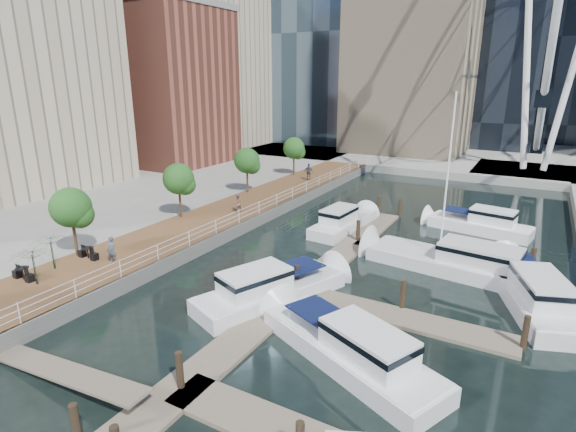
% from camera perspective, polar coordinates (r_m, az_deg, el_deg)
% --- Properties ---
extents(ground, '(520.00, 520.00, 0.00)m').
position_cam_1_polar(ground, '(23.07, -15.65, -15.60)').
color(ground, black).
rests_on(ground, ground).
extents(boardwalk, '(6.00, 60.00, 1.00)m').
position_cam_1_polar(boardwalk, '(38.53, -9.71, -0.94)').
color(boardwalk, brown).
rests_on(boardwalk, ground).
extents(seawall, '(0.25, 60.00, 1.00)m').
position_cam_1_polar(seawall, '(36.79, -6.06, -1.65)').
color(seawall, '#595954').
rests_on(seawall, ground).
extents(land_inland, '(48.00, 90.00, 1.00)m').
position_cam_1_polar(land_inland, '(58.95, -30.69, 3.13)').
color(land_inland, gray).
rests_on(land_inland, ground).
extents(land_far, '(200.00, 114.00, 1.00)m').
position_cam_1_polar(land_far, '(116.81, 22.45, 9.95)').
color(land_far, gray).
rests_on(land_far, ground).
extents(pier, '(14.00, 12.00, 1.00)m').
position_cam_1_polar(pier, '(66.37, 28.61, 4.74)').
color(pier, gray).
rests_on(pier, ground).
extents(railing, '(0.10, 60.00, 1.05)m').
position_cam_1_polar(railing, '(36.54, -6.24, -0.10)').
color(railing, white).
rests_on(railing, boardwalk).
extents(floating_docks, '(16.00, 34.00, 2.60)m').
position_cam_1_polar(floating_docks, '(26.85, 12.72, -9.29)').
color(floating_docks, '#6D6051').
rests_on(floating_docks, ground).
extents(midrise_condos, '(19.00, 67.00, 28.00)m').
position_cam_1_polar(midrise_condos, '(62.54, -21.72, 16.95)').
color(midrise_condos, '#BCAD8E').
rests_on(midrise_condos, ground).
extents(street_trees, '(2.60, 42.60, 4.60)m').
position_cam_1_polar(street_trees, '(38.38, -13.73, 4.60)').
color(street_trees, '#3F2B1C').
rests_on(street_trees, ground).
extents(yacht_foreground, '(10.70, 6.92, 2.15)m').
position_cam_1_polar(yacht_foreground, '(21.47, 7.60, -17.76)').
color(yacht_foreground, white).
rests_on(yacht_foreground, ground).
extents(pedestrian_near, '(0.72, 0.56, 1.76)m').
position_cam_1_polar(pedestrian_near, '(30.45, -21.48, -4.04)').
color(pedestrian_near, '#47515F').
rests_on(pedestrian_near, boardwalk).
extents(pedestrian_mid, '(0.92, 0.98, 1.61)m').
position_cam_1_polar(pedestrian_mid, '(39.47, -6.42, 1.61)').
color(pedestrian_mid, '#806259').
rests_on(pedestrian_mid, boardwalk).
extents(pedestrian_far, '(1.17, 0.53, 1.97)m').
position_cam_1_polar(pedestrian_far, '(51.94, 2.67, 5.61)').
color(pedestrian_far, '#383D46').
rests_on(pedestrian_far, boardwalk).
extents(moored_yachts, '(19.49, 34.52, 11.50)m').
position_cam_1_polar(moored_yachts, '(30.48, 18.36, -7.52)').
color(moored_yachts, silver).
rests_on(moored_yachts, ground).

